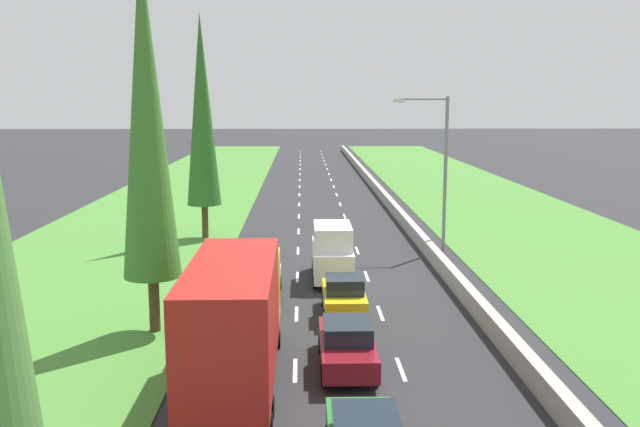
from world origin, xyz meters
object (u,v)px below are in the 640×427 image
(white_van_centre_lane, at_px, (332,252))
(poplar_tree_second, at_px, (146,114))
(maroon_sedan_centre_lane, at_px, (347,344))
(yellow_hatchback_centre_lane, at_px, (344,296))
(silver_sedan_left_lane, at_px, (260,281))
(red_box_truck_left_lane, at_px, (236,320))
(street_light_mast, at_px, (440,162))
(poplar_tree_third, at_px, (202,111))

(white_van_centre_lane, bearing_deg, poplar_tree_second, -134.05)
(maroon_sedan_centre_lane, relative_size, yellow_hatchback_centre_lane, 1.15)
(silver_sedan_left_lane, bearing_deg, red_box_truck_left_lane, -90.80)
(maroon_sedan_centre_lane, height_order, poplar_tree_second, poplar_tree_second)
(street_light_mast, bearing_deg, yellow_hatchback_centre_lane, -117.28)
(maroon_sedan_centre_lane, xyz_separation_m, street_light_mast, (6.53, 17.74, 4.42))
(yellow_hatchback_centre_lane, bearing_deg, maroon_sedan_centre_lane, -92.44)
(red_box_truck_left_lane, xyz_separation_m, yellow_hatchback_centre_lane, (3.74, 7.06, -1.35))
(white_van_centre_lane, relative_size, poplar_tree_second, 0.34)
(red_box_truck_left_lane, bearing_deg, poplar_tree_second, 124.41)
(silver_sedan_left_lane, relative_size, street_light_mast, 0.50)
(poplar_tree_second, relative_size, poplar_tree_third, 1.02)
(red_box_truck_left_lane, relative_size, white_van_centre_lane, 1.92)
(poplar_tree_second, relative_size, street_light_mast, 1.61)
(white_van_centre_lane, xyz_separation_m, street_light_mast, (6.52, 6.56, 3.83))
(silver_sedan_left_lane, height_order, street_light_mast, street_light_mast)
(silver_sedan_left_lane, xyz_separation_m, poplar_tree_third, (-4.34, 13.57, 7.31))
(red_box_truck_left_lane, bearing_deg, yellow_hatchback_centre_lane, 62.10)
(poplar_tree_second, xyz_separation_m, poplar_tree_third, (-0.57, 17.92, -0.17))
(maroon_sedan_centre_lane, height_order, yellow_hatchback_centre_lane, yellow_hatchback_centre_lane)
(silver_sedan_left_lane, bearing_deg, white_van_centre_lane, 41.98)
(white_van_centre_lane, distance_m, poplar_tree_second, 12.38)
(red_box_truck_left_lane, relative_size, poplar_tree_third, 0.67)
(street_light_mast, bearing_deg, silver_sedan_left_lane, -135.87)
(silver_sedan_left_lane, relative_size, poplar_tree_second, 0.31)
(yellow_hatchback_centre_lane, relative_size, poplar_tree_second, 0.27)
(white_van_centre_lane, height_order, street_light_mast, street_light_mast)
(yellow_hatchback_centre_lane, bearing_deg, white_van_centre_lane, 92.29)
(white_van_centre_lane, relative_size, poplar_tree_third, 0.35)
(maroon_sedan_centre_lane, distance_m, street_light_mast, 19.42)
(red_box_truck_left_lane, relative_size, poplar_tree_second, 0.65)
(poplar_tree_third, xyz_separation_m, street_light_mast, (14.23, -3.97, -2.89))
(yellow_hatchback_centre_lane, bearing_deg, silver_sedan_left_lane, 144.20)
(white_van_centre_lane, bearing_deg, street_light_mast, 45.19)
(silver_sedan_left_lane, distance_m, poplar_tree_third, 16.01)
(yellow_hatchback_centre_lane, height_order, poplar_tree_second, poplar_tree_second)
(yellow_hatchback_centre_lane, height_order, poplar_tree_third, poplar_tree_third)
(silver_sedan_left_lane, distance_m, yellow_hatchback_centre_lane, 4.44)
(maroon_sedan_centre_lane, bearing_deg, silver_sedan_left_lane, 112.48)
(red_box_truck_left_lane, xyz_separation_m, silver_sedan_left_lane, (0.13, 9.66, -1.37))
(maroon_sedan_centre_lane, bearing_deg, street_light_mast, 69.79)
(poplar_tree_second, bearing_deg, maroon_sedan_centre_lane, -27.96)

